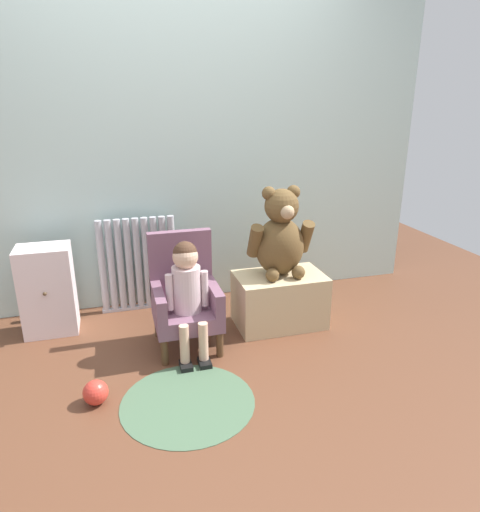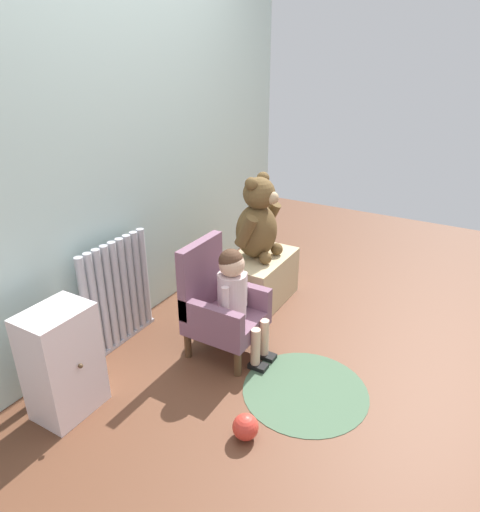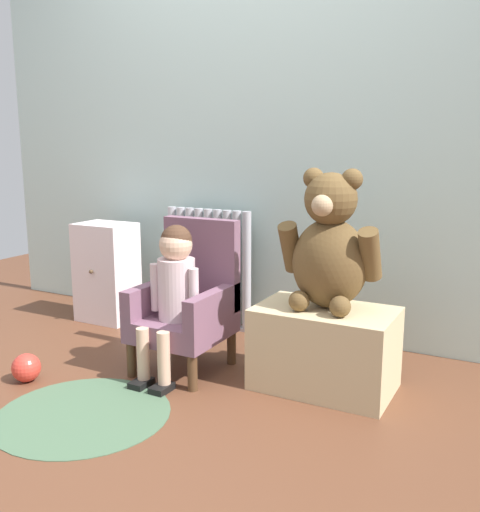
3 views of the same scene
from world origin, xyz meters
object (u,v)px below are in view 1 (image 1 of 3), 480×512
(child_figure, at_px, (187,283))
(floor_rug, at_px, (188,402))
(toy_ball, at_px, (96,392))
(low_bench, at_px, (279,300))
(large_teddy_bear, at_px, (280,237))
(radiator, at_px, (138,265))
(small_dresser, at_px, (48,290))
(child_armchair, at_px, (185,297))

(child_figure, bearing_deg, floor_rug, -101.09)
(floor_rug, bearing_deg, toy_ball, 164.58)
(low_bench, height_order, large_teddy_bear, large_teddy_bear)
(radiator, height_order, low_bench, radiator)
(low_bench, distance_m, large_teddy_bear, 0.44)
(radiator, bearing_deg, small_dresser, -161.86)
(small_dresser, distance_m, low_bench, 1.53)
(large_teddy_bear, bearing_deg, radiator, 151.09)
(low_bench, bearing_deg, large_teddy_bear, 85.81)
(radiator, xyz_separation_m, small_dresser, (-0.60, -0.20, -0.05))
(child_armchair, height_order, large_teddy_bear, large_teddy_bear)
(floor_rug, bearing_deg, low_bench, 42.42)
(floor_rug, bearing_deg, large_teddy_bear, 43.25)
(child_figure, bearing_deg, radiator, 108.86)
(child_figure, bearing_deg, low_bench, 15.73)
(small_dresser, height_order, toy_ball, small_dresser)
(radiator, distance_m, child_figure, 0.75)
(large_teddy_bear, distance_m, floor_rug, 1.21)
(child_figure, bearing_deg, large_teddy_bear, 17.44)
(child_armchair, relative_size, toy_ball, 5.47)
(floor_rug, relative_size, toy_ball, 5.38)
(radiator, distance_m, small_dresser, 0.63)
(radiator, xyz_separation_m, child_armchair, (0.24, -0.59, -0.03))
(low_bench, distance_m, toy_ball, 1.33)
(small_dresser, bearing_deg, low_bench, -12.19)
(radiator, bearing_deg, toy_ball, -105.88)
(small_dresser, height_order, floor_rug, small_dresser)
(radiator, distance_m, child_armchair, 0.63)
(radiator, bearing_deg, floor_rug, -83.34)
(radiator, height_order, large_teddy_bear, large_teddy_bear)
(low_bench, distance_m, floor_rug, 1.04)
(child_figure, relative_size, low_bench, 1.18)
(low_bench, relative_size, large_teddy_bear, 0.99)
(radiator, xyz_separation_m, toy_ball, (-0.31, -1.08, -0.28))
(child_figure, relative_size, floor_rug, 1.01)
(radiator, relative_size, large_teddy_bear, 1.15)
(low_bench, bearing_deg, radiator, 149.99)
(radiator, bearing_deg, large_teddy_bear, -28.91)
(floor_rug, xyz_separation_m, toy_ball, (-0.45, 0.12, 0.06))
(small_dresser, height_order, large_teddy_bear, large_teddy_bear)
(small_dresser, relative_size, large_teddy_bear, 0.99)
(small_dresser, bearing_deg, child_armchair, -25.15)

